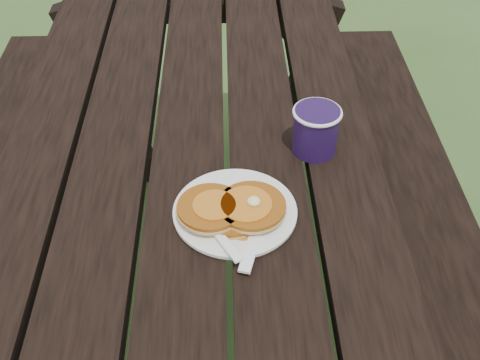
{
  "coord_description": "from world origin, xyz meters",
  "views": [
    {
      "loc": [
        0.08,
        -1.05,
        1.5
      ],
      "look_at": [
        0.1,
        -0.27,
        0.8
      ],
      "focal_mm": 45.0,
      "sensor_mm": 36.0,
      "label": 1
    }
  ],
  "objects_px": {
    "picnic_table": "(199,235)",
    "pancake_stack": "(232,209)",
    "coffee_cup": "(316,128)",
    "plate": "(235,212)"
  },
  "relations": [
    {
      "from": "plate",
      "to": "coffee_cup",
      "type": "relative_size",
      "value": 2.23
    },
    {
      "from": "plate",
      "to": "coffee_cup",
      "type": "distance_m",
      "value": 0.24
    },
    {
      "from": "picnic_table",
      "to": "coffee_cup",
      "type": "distance_m",
      "value": 0.52
    },
    {
      "from": "plate",
      "to": "pancake_stack",
      "type": "relative_size",
      "value": 1.13
    },
    {
      "from": "picnic_table",
      "to": "plate",
      "type": "relative_size",
      "value": 8.53
    },
    {
      "from": "pancake_stack",
      "to": "picnic_table",
      "type": "bearing_deg",
      "value": 104.77
    },
    {
      "from": "pancake_stack",
      "to": "coffee_cup",
      "type": "xyz_separation_m",
      "value": [
        0.16,
        0.19,
        0.03
      ]
    },
    {
      "from": "picnic_table",
      "to": "pancake_stack",
      "type": "xyz_separation_m",
      "value": [
        0.08,
        -0.32,
        0.41
      ]
    },
    {
      "from": "picnic_table",
      "to": "coffee_cup",
      "type": "height_order",
      "value": "coffee_cup"
    },
    {
      "from": "picnic_table",
      "to": "plate",
      "type": "bearing_deg",
      "value": -73.87
    }
  ]
}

